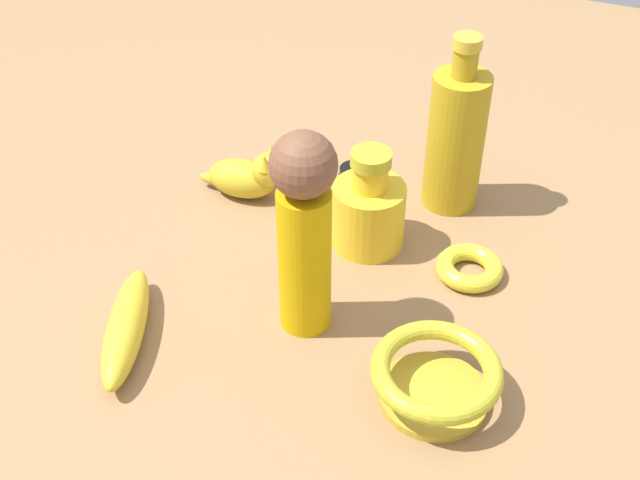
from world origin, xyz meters
TOP-DOWN VIEW (x-y plane):
  - ground at (0.00, 0.00)m, footprint 2.00×2.00m
  - person_figure_adult at (0.02, -0.09)m, footprint 0.07×0.07m
  - cat_figurine at (-0.15, 0.11)m, footprint 0.13×0.06m
  - bottle_short at (0.04, 0.07)m, footprint 0.09×0.09m
  - banana at (-0.15, -0.20)m, footprint 0.11×0.19m
  - bowl at (0.19, -0.15)m, footprint 0.14×0.14m
  - bottle_tall at (0.11, 0.21)m, footprint 0.08×0.08m
  - nail_polish_jar at (-0.02, 0.17)m, footprint 0.05×0.05m
  - bangle at (0.18, 0.06)m, footprint 0.08×0.08m

SIDE VIEW (x-z plane):
  - ground at x=0.00m, z-range 0.00..0.00m
  - bangle at x=0.18m, z-range 0.00..0.02m
  - nail_polish_jar at x=-0.02m, z-range 0.00..0.04m
  - banana at x=-0.15m, z-range 0.00..0.04m
  - bowl at x=0.19m, z-range 0.01..0.06m
  - cat_figurine at x=-0.15m, z-range -0.01..0.08m
  - bottle_short at x=0.04m, z-range -0.02..0.12m
  - bottle_tall at x=0.11m, z-range -0.02..0.23m
  - person_figure_adult at x=0.02m, z-range 0.01..0.27m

